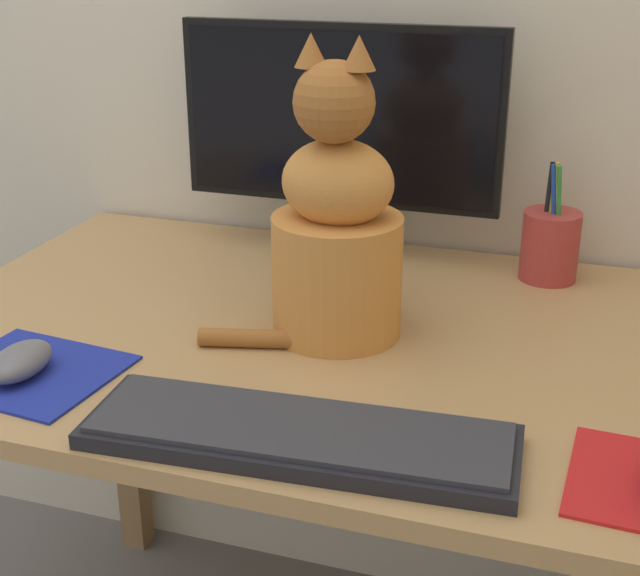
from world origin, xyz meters
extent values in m
cube|color=tan|center=(0.00, 0.00, 0.72)|extent=(1.11, 0.75, 0.02)
cube|color=olive|center=(-0.51, 0.33, 0.35)|extent=(0.05, 0.05, 0.71)
cylinder|color=black|center=(-0.05, 0.28, 0.74)|extent=(0.17, 0.17, 0.01)
cylinder|color=black|center=(-0.05, 0.28, 0.78)|extent=(0.04, 0.04, 0.08)
cube|color=black|center=(-0.05, 0.28, 0.96)|extent=(0.51, 0.02, 0.28)
cube|color=black|center=(-0.05, 0.27, 0.96)|extent=(0.49, 0.00, 0.26)
cube|color=black|center=(0.08, -0.28, 0.74)|extent=(0.47, 0.17, 0.02)
cube|color=#333338|center=(0.08, -0.28, 0.75)|extent=(0.45, 0.15, 0.01)
cube|color=#1E2D9E|center=(-0.29, -0.23, 0.73)|extent=(0.22, 0.20, 0.00)
ellipsoid|color=slate|center=(-0.29, -0.25, 0.75)|extent=(0.06, 0.10, 0.04)
cylinder|color=#D6893D|center=(0.03, 0.00, 0.81)|extent=(0.19, 0.19, 0.16)
ellipsoid|color=#D6893D|center=(0.03, 0.00, 0.94)|extent=(0.16, 0.14, 0.11)
sphere|color=#A36028|center=(0.03, -0.01, 1.04)|extent=(0.11, 0.11, 0.10)
cone|color=#A36028|center=(0.00, -0.01, 1.10)|extent=(0.04, 0.04, 0.04)
cone|color=#A36028|center=(0.06, -0.02, 1.10)|extent=(0.04, 0.04, 0.04)
cylinder|color=#A36028|center=(-0.02, -0.07, 0.74)|extent=(0.22, 0.08, 0.02)
cylinder|color=#B23833|center=(0.29, 0.29, 0.78)|extent=(0.09, 0.09, 0.11)
cylinder|color=green|center=(0.29, 0.28, 0.84)|extent=(0.02, 0.01, 0.14)
cylinder|color=yellow|center=(0.28, 0.29, 0.84)|extent=(0.01, 0.01, 0.14)
cylinder|color=black|center=(0.28, 0.29, 0.84)|extent=(0.01, 0.02, 0.14)
cylinder|color=#1E47B2|center=(0.29, 0.28, 0.84)|extent=(0.02, 0.01, 0.14)
camera|label=1|loc=(0.35, -1.05, 1.24)|focal=50.00mm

